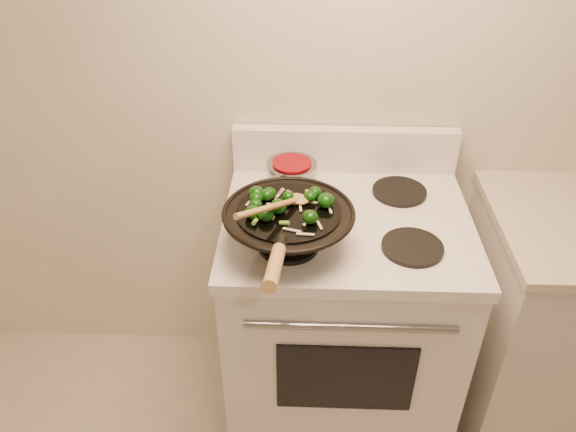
{
  "coord_description": "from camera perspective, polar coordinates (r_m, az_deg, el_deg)",
  "views": [
    {
      "loc": [
        -0.26,
        -0.27,
        1.94
      ],
      "look_at": [
        -0.31,
        1.03,
        1.02
      ],
      "focal_mm": 35.0,
      "sensor_mm": 36.0,
      "label": 1
    }
  ],
  "objects": [
    {
      "name": "wok",
      "position": [
        1.59,
        0.04,
        -1.01
      ],
      "size": [
        0.38,
        0.62,
        0.23
      ],
      "color": "black",
      "rests_on": "stove"
    },
    {
      "name": "stirfry",
      "position": [
        1.57,
        -0.38,
        1.37
      ],
      "size": [
        0.25,
        0.23,
        0.04
      ],
      "color": "#0B3308",
      "rests_on": "wok"
    },
    {
      "name": "wooden_spoon",
      "position": [
        1.53,
        -0.64,
        1.25
      ],
      "size": [
        0.2,
        0.27,
        0.11
      ],
      "color": "#A77841",
      "rests_on": "wok"
    },
    {
      "name": "saucepan",
      "position": [
        1.86,
        0.38,
        4.14
      ],
      "size": [
        0.16,
        0.26,
        0.1
      ],
      "color": "gray",
      "rests_on": "stove"
    },
    {
      "name": "stove",
      "position": [
        2.06,
        5.29,
        -10.38
      ],
      "size": [
        0.78,
        0.67,
        1.08
      ],
      "color": "white",
      "rests_on": "ground"
    }
  ]
}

